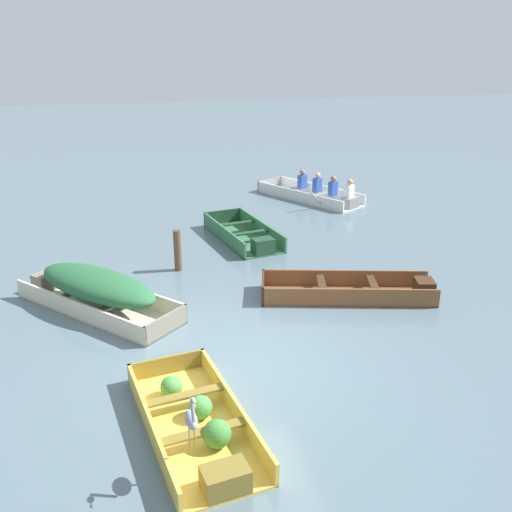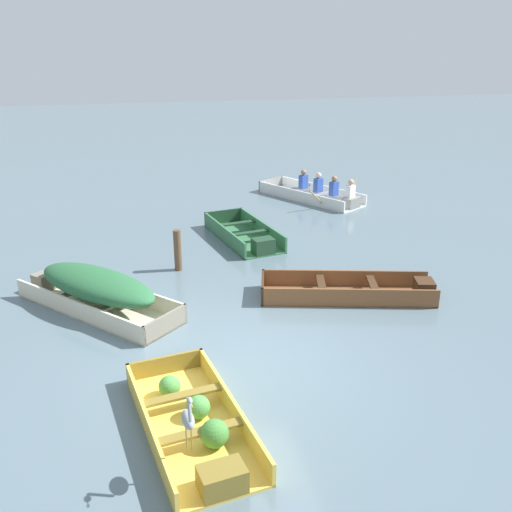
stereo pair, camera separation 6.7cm
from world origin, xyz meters
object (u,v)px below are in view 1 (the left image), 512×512
(rowboat_white_with_crew, at_px, (316,194))
(heron_on_dinghy, at_px, (191,419))
(skiff_wooden_brown_near_moored, at_px, (354,291))
(skiff_green_far_moored, at_px, (245,236))
(dinghy_yellow_foreground, at_px, (197,423))
(skiff_cream_mid_moored, at_px, (96,288))
(mooring_post, at_px, (178,250))

(rowboat_white_with_crew, height_order, heron_on_dinghy, heron_on_dinghy)
(skiff_wooden_brown_near_moored, bearing_deg, skiff_green_far_moored, 110.54)
(dinghy_yellow_foreground, relative_size, skiff_green_far_moored, 1.00)
(skiff_cream_mid_moored, distance_m, mooring_post, 2.40)
(dinghy_yellow_foreground, bearing_deg, skiff_green_far_moored, 72.89)
(skiff_wooden_brown_near_moored, height_order, mooring_post, mooring_post)
(heron_on_dinghy, height_order, mooring_post, heron_on_dinghy)
(skiff_cream_mid_moored, xyz_separation_m, rowboat_white_with_crew, (6.72, 6.58, -0.24))
(mooring_post, bearing_deg, dinghy_yellow_foreground, -93.65)
(skiff_wooden_brown_near_moored, xyz_separation_m, skiff_green_far_moored, (-1.44, 3.85, 0.01))
(heron_on_dinghy, xyz_separation_m, mooring_post, (0.53, 6.65, -0.40))
(dinghy_yellow_foreground, xyz_separation_m, rowboat_white_with_crew, (5.35, 10.70, 0.08))
(skiff_cream_mid_moored, distance_m, rowboat_white_with_crew, 9.41)
(skiff_cream_mid_moored, distance_m, heron_on_dinghy, 5.16)
(skiff_green_far_moored, distance_m, mooring_post, 2.49)
(skiff_cream_mid_moored, relative_size, heron_on_dinghy, 4.04)
(skiff_wooden_brown_near_moored, xyz_separation_m, heron_on_dinghy, (-3.87, -4.38, 0.75))
(heron_on_dinghy, distance_m, mooring_post, 6.68)
(skiff_green_far_moored, bearing_deg, skiff_cream_mid_moored, -138.35)
(dinghy_yellow_foreground, relative_size, rowboat_white_with_crew, 0.81)
(skiff_green_far_moored, xyz_separation_m, rowboat_white_with_crew, (3.08, 3.34, 0.07))
(dinghy_yellow_foreground, distance_m, heron_on_dinghy, 1.15)
(rowboat_white_with_crew, bearing_deg, skiff_cream_mid_moored, -135.61)
(skiff_wooden_brown_near_moored, height_order, skiff_cream_mid_moored, skiff_cream_mid_moored)
(skiff_cream_mid_moored, bearing_deg, skiff_wooden_brown_near_moored, -6.93)
(skiff_green_far_moored, height_order, rowboat_white_with_crew, rowboat_white_with_crew)
(skiff_green_far_moored, xyz_separation_m, heron_on_dinghy, (-2.43, -8.23, 0.73))
(skiff_cream_mid_moored, height_order, mooring_post, mooring_post)
(dinghy_yellow_foreground, distance_m, skiff_wooden_brown_near_moored, 5.11)
(skiff_cream_mid_moored, distance_m, skiff_green_far_moored, 4.87)
(skiff_wooden_brown_near_moored, height_order, heron_on_dinghy, heron_on_dinghy)
(rowboat_white_with_crew, relative_size, mooring_post, 3.90)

